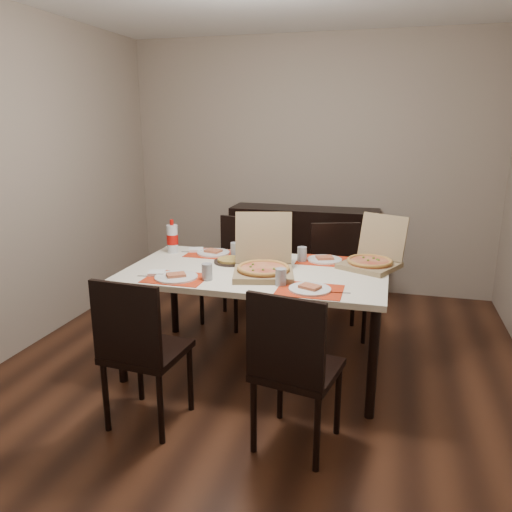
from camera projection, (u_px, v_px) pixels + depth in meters
The scene contains 18 objects.
ground at pixel (260, 370), 3.66m from camera, with size 3.80×4.00×0.02m, color #412214.
room_walls at pixel (276, 124), 3.61m from camera, with size 3.84×4.02×2.62m.
sideboard at pixel (303, 251), 5.20m from camera, with size 1.50×0.40×0.90m, color black.
dining_table at pixel (256, 279), 3.51m from camera, with size 1.80×1.00×0.75m.
chair_near_left at pixel (140, 347), 2.84m from camera, with size 0.45×0.45×0.93m.
chair_near_right at pixel (293, 365), 2.63m from camera, with size 0.49×0.49×0.93m.
chair_far_left at pixel (234, 265), 4.45m from camera, with size 0.52×0.52×0.93m.
chair_far_right at pixel (337, 275), 4.19m from camera, with size 0.53×0.53×0.93m.
setting_near_left at pixel (181, 275), 3.30m from camera, with size 0.52×0.30×0.11m.
setting_near_right at pixel (302, 286), 3.08m from camera, with size 0.48×0.30×0.11m.
setting_far_left at pixel (217, 252), 3.89m from camera, with size 0.49×0.30×0.11m.
setting_far_right at pixel (319, 258), 3.71m from camera, with size 0.49×0.30×0.11m.
napkin_loose at pixel (247, 272), 3.40m from camera, with size 0.12×0.11×0.02m, color white.
pizza_box_center at pixel (263, 266), 3.37m from camera, with size 0.49×0.52×0.40m.
pizza_box_right at pixel (372, 259), 3.55m from camera, with size 0.49×0.51×0.36m.
faina_plate at pixel (231, 261), 3.67m from camera, with size 0.25×0.25×0.03m.
dip_bowl at pixel (275, 264), 3.58m from camera, with size 0.12×0.12×0.03m, color white.
soda_bottle at pixel (172, 239), 3.93m from camera, with size 0.09×0.09×0.26m.
Camera 1 is at (0.84, -3.21, 1.75)m, focal length 35.00 mm.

